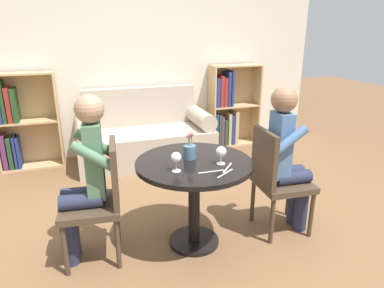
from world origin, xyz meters
name	(u,v)px	position (x,y,z in m)	size (l,w,h in m)	color
ground_plane	(194,242)	(0.00, 0.00, 0.00)	(16.00, 16.00, 0.00)	brown
back_wall	(135,52)	(0.00, 2.37, 1.35)	(5.20, 0.05, 2.70)	silver
round_table	(194,180)	(0.00, 0.00, 0.56)	(0.88, 0.88, 0.71)	black
couch	(145,137)	(0.00, 1.94, 0.31)	(1.69, 0.80, 0.92)	#B7A893
bookshelf_left	(20,122)	(-1.47, 2.21, 0.58)	(0.73, 0.28, 1.17)	tan
bookshelf_right	(228,109)	(1.28, 2.20, 0.53)	(0.73, 0.28, 1.17)	tan
chair_left	(100,197)	(-0.70, 0.07, 0.49)	(0.46, 0.46, 0.90)	#473828
chair_right	(276,177)	(0.70, -0.04, 0.49)	(0.45, 0.45, 0.90)	#473828
person_left	(85,177)	(-0.79, 0.09, 0.66)	(0.44, 0.37, 1.24)	#282D47
person_right	(288,157)	(0.79, -0.04, 0.66)	(0.43, 0.36, 1.24)	#282D47
wine_glass_left	(176,158)	(-0.18, -0.14, 0.81)	(0.07, 0.07, 0.14)	white
wine_glass_right	(221,152)	(0.17, -0.11, 0.80)	(0.08, 0.08, 0.13)	white
flower_vase	(190,150)	(-0.01, 0.07, 0.78)	(0.10, 0.10, 0.21)	slate
knife_left_setting	(225,173)	(0.13, -0.28, 0.71)	(0.16, 0.11, 0.00)	silver
fork_left_setting	(211,172)	(0.05, -0.23, 0.71)	(0.19, 0.01, 0.00)	silver
knife_right_setting	(228,168)	(0.18, -0.20, 0.71)	(0.13, 0.15, 0.00)	silver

